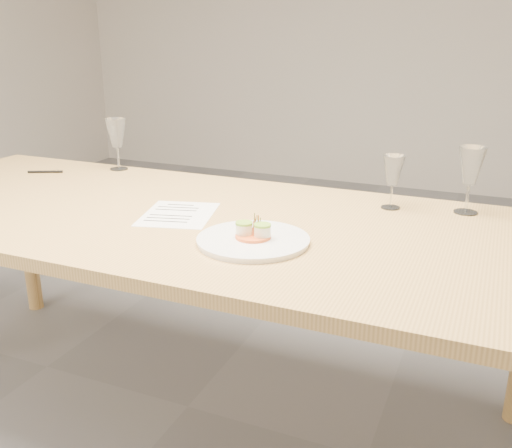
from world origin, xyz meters
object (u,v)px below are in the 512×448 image
at_px(wine_glass_0, 116,134).
at_px(wine_glass_1, 393,172).
at_px(wine_glass_2, 471,167).
at_px(ballpoint_pen, 45,172).
at_px(recipe_sheet, 178,214).
at_px(dining_table, 180,232).
at_px(dinner_plate, 253,239).

height_order(wine_glass_0, wine_glass_1, wine_glass_0).
height_order(wine_glass_1, wine_glass_2, wine_glass_2).
xyz_separation_m(ballpoint_pen, wine_glass_0, (0.24, 0.18, 0.15)).
height_order(ballpoint_pen, wine_glass_2, wine_glass_2).
relative_size(recipe_sheet, wine_glass_2, 1.51).
bearing_deg(wine_glass_1, dining_table, -152.44).
bearing_deg(wine_glass_2, dinner_plate, -134.39).
bearing_deg(recipe_sheet, dinner_plate, -39.17).
bearing_deg(dining_table, wine_glass_2, 23.32).
relative_size(dinner_plate, wine_glass_0, 1.46).
distance_m(dining_table, wine_glass_2, 0.96).
bearing_deg(wine_glass_1, dinner_plate, -120.44).
bearing_deg(ballpoint_pen, wine_glass_2, -21.89).
bearing_deg(wine_glass_0, dining_table, -38.18).
height_order(recipe_sheet, wine_glass_1, wine_glass_1).
bearing_deg(dinner_plate, wine_glass_2, 45.61).
height_order(wine_glass_0, wine_glass_2, same).
xyz_separation_m(wine_glass_0, wine_glass_1, (1.18, -0.11, -0.03)).
xyz_separation_m(ballpoint_pen, wine_glass_1, (1.42, 0.07, 0.12)).
height_order(dinner_plate, recipe_sheet, dinner_plate).
xyz_separation_m(ballpoint_pen, wine_glass_2, (1.66, 0.11, 0.15)).
height_order(recipe_sheet, wine_glass_0, wine_glass_0).
height_order(recipe_sheet, ballpoint_pen, ballpoint_pen).
relative_size(wine_glass_1, wine_glass_2, 0.83).
bearing_deg(dining_table, ballpoint_pen, 161.99).
bearing_deg(dinner_plate, wine_glass_0, 146.06).
height_order(dining_table, wine_glass_2, wine_glass_2).
relative_size(dining_table, recipe_sheet, 7.33).
bearing_deg(wine_glass_2, ballpoint_pen, -176.18).
distance_m(wine_glass_1, wine_glass_2, 0.24).
bearing_deg(ballpoint_pen, wine_glass_1, -23.05).
bearing_deg(dinner_plate, dining_table, 154.12).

